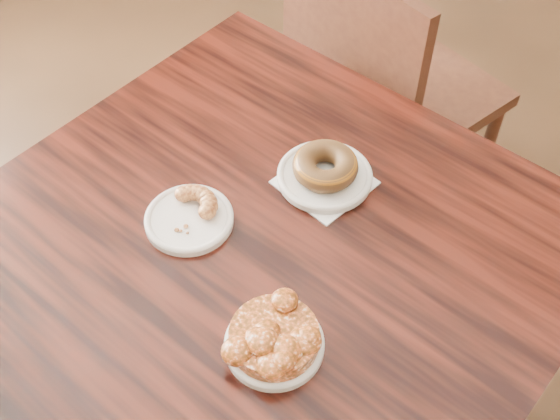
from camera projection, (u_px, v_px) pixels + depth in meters
The scene contains 9 objects.
cafe_table at pixel (260, 356), 1.47m from camera, with size 0.98×0.98×0.75m, color black.
chair_far at pixel (399, 91), 1.91m from camera, with size 0.49×0.49×0.90m, color black, non-canonical shape.
napkin at pixel (325, 182), 1.28m from camera, with size 0.15×0.15×0.00m, color white.
plate_donut at pixel (325, 176), 1.28m from camera, with size 0.17×0.17×0.01m, color silver.
plate_cruller at pixel (189, 219), 1.22m from camera, with size 0.16×0.16×0.01m, color white.
plate_fritter at pixel (274, 344), 1.06m from camera, with size 0.15×0.15×0.01m, color silver.
glazed_donut at pixel (325, 166), 1.26m from camera, with size 0.12×0.12×0.04m, color #995A16.
apple_fritter at pixel (274, 335), 1.04m from camera, with size 0.18×0.18×0.04m, color #472307, non-canonical shape.
cruller_fragment at pixel (188, 212), 1.21m from camera, with size 0.11×0.11×0.03m, color #652D14, non-canonical shape.
Camera 1 is at (0.20, -0.64, 1.70)m, focal length 45.00 mm.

